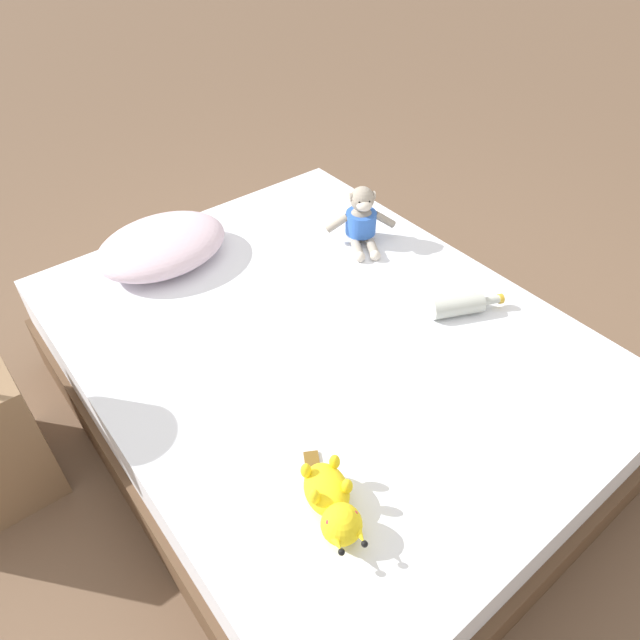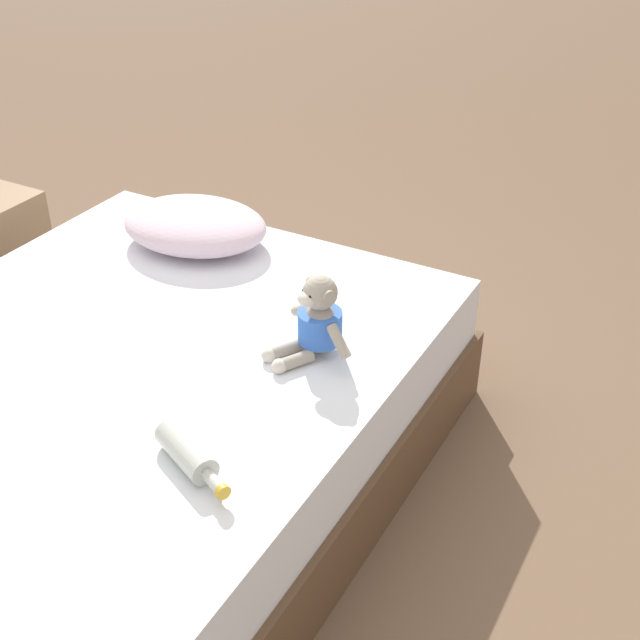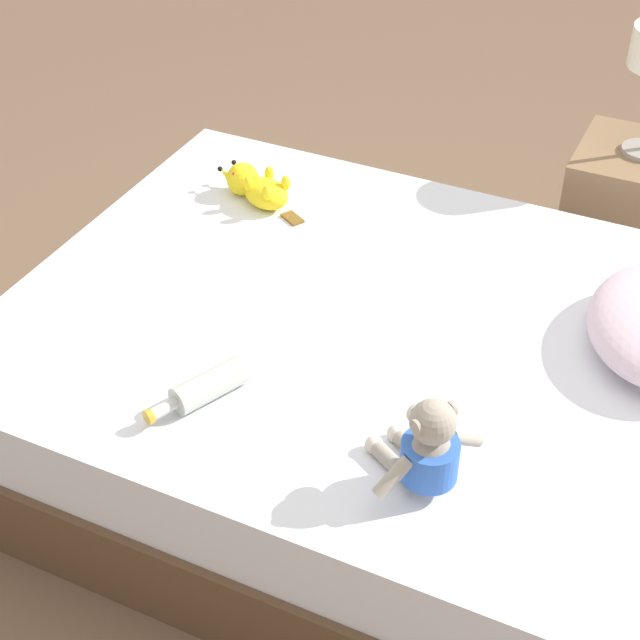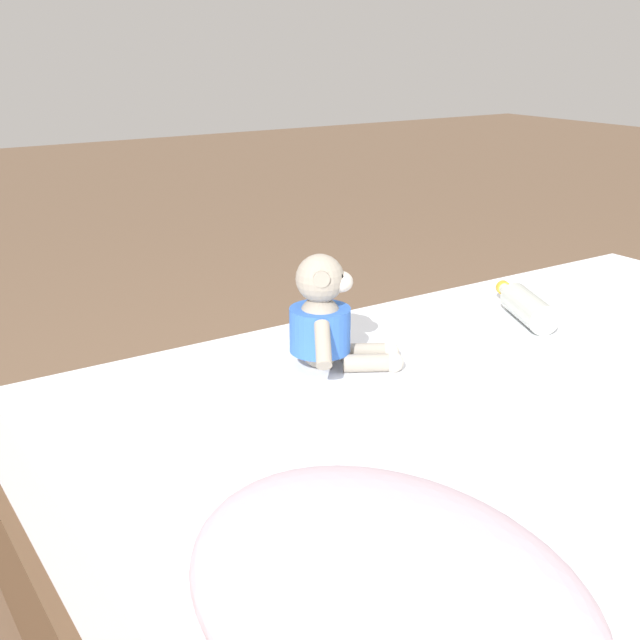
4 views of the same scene
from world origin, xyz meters
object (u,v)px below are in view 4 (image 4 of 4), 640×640
bed (604,523)px  plush_monkey (325,322)px  pillow (386,588)px  glass_bottle (527,307)px

bed → plush_monkey: bearing=34.5°
pillow → bed: bearing=-72.5°
pillow → glass_bottle: (0.65, -0.92, -0.03)m
bed → glass_bottle: (0.43, -0.23, 0.26)m
pillow → glass_bottle: pillow is taller
bed → pillow: pillow is taller
pillow → plush_monkey: size_ratio=2.03×
plush_monkey → bed: bearing=-145.5°
glass_bottle → pillow: bearing=125.3°
bed → plush_monkey: size_ratio=7.20×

